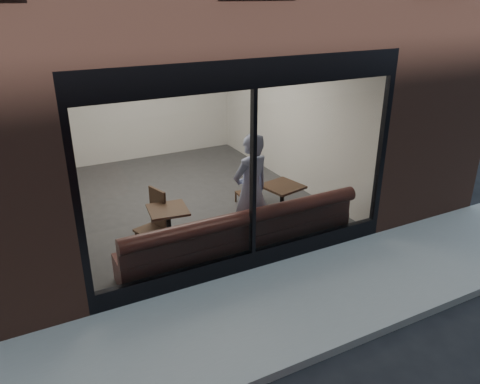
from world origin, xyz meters
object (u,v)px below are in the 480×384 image
person (251,191)px  cafe_table_left (168,210)px  banquette (240,244)px  cafe_chair_left (150,230)px  cafe_chair_right (247,194)px  cafe_table_right (282,186)px

person → cafe_table_left: size_ratio=3.17×
banquette → person: 0.88m
cafe_chair_left → cafe_chair_right: (2.22, 0.62, 0.00)m
cafe_table_right → cafe_chair_left: bearing=170.6°
cafe_chair_right → cafe_table_right: bearing=104.8°
person → cafe_table_left: (-1.29, 0.44, -0.24)m
banquette → cafe_table_right: size_ratio=6.26×
banquette → cafe_table_left: 1.30m
banquette → cafe_chair_right: 2.02m
cafe_table_left → cafe_chair_right: bearing=26.3°
cafe_table_right → cafe_chair_right: cafe_table_right is taller
cafe_chair_left → cafe_chair_right: 2.30m
cafe_chair_right → banquette: bearing=63.3°
cafe_chair_left → cafe_chair_right: cafe_chair_left is taller
cafe_table_left → cafe_chair_left: 0.66m
banquette → person: size_ratio=2.04×
cafe_table_left → cafe_chair_right: cafe_table_left is taller
person → banquette: bearing=27.3°
cafe_table_right → cafe_chair_left: cafe_table_right is taller
banquette → cafe_chair_right: (1.06, 1.72, 0.01)m
cafe_table_left → cafe_chair_left: cafe_table_left is taller
person → cafe_table_left: 1.38m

